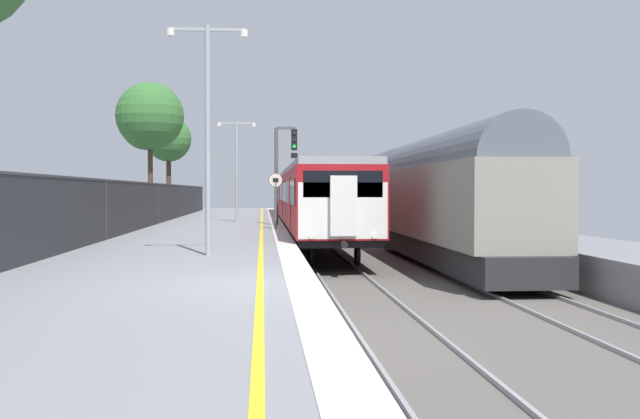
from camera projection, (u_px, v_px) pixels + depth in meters
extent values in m
cube|color=gray|center=(133.00, 316.00, 12.05)|extent=(6.40, 110.00, 1.00)
cube|color=silver|center=(304.00, 284.00, 12.27)|extent=(0.60, 110.00, 0.01)
cube|color=yellow|center=(260.00, 284.00, 12.21)|extent=(0.12, 110.00, 0.01)
cube|color=#56514C|center=(627.00, 342.00, 12.77)|extent=(11.00, 110.00, 0.20)
cube|color=gray|center=(360.00, 339.00, 12.37)|extent=(0.07, 110.00, 0.08)
cube|color=gray|center=(441.00, 337.00, 12.49)|extent=(0.07, 110.00, 0.08)
cube|color=gray|center=(583.00, 335.00, 12.70)|extent=(0.07, 110.00, 0.08)
cube|color=maroon|center=(317.00, 199.00, 31.26)|extent=(2.80, 19.93, 2.30)
cube|color=black|center=(317.00, 228.00, 31.29)|extent=(2.64, 19.33, 0.25)
cube|color=gray|center=(317.00, 170.00, 31.23)|extent=(2.68, 19.93, 0.24)
cube|color=black|center=(285.00, 192.00, 31.14)|extent=(0.02, 18.33, 0.84)
cube|color=red|center=(290.00, 203.00, 26.19)|extent=(0.03, 1.10, 1.90)
cube|color=red|center=(282.00, 200.00, 36.11)|extent=(0.03, 1.10, 1.90)
cylinder|color=black|center=(311.00, 254.00, 23.91)|extent=(0.12, 0.84, 0.84)
cylinder|color=black|center=(357.00, 254.00, 24.03)|extent=(0.12, 0.84, 0.84)
cylinder|color=black|center=(293.00, 230.00, 38.58)|extent=(0.12, 0.84, 0.84)
cylinder|color=black|center=(321.00, 230.00, 38.71)|extent=(0.12, 0.84, 0.84)
cube|color=maroon|center=(296.00, 196.00, 51.71)|extent=(2.80, 19.93, 2.30)
cube|color=black|center=(296.00, 213.00, 51.75)|extent=(2.64, 19.33, 0.25)
cube|color=gray|center=(296.00, 178.00, 51.68)|extent=(2.68, 19.93, 0.24)
cube|color=black|center=(276.00, 192.00, 51.59)|extent=(0.02, 18.33, 0.84)
cube|color=red|center=(278.00, 198.00, 46.64)|extent=(0.03, 1.10, 1.90)
cube|color=red|center=(275.00, 197.00, 56.57)|extent=(0.03, 1.10, 1.90)
cylinder|color=black|center=(289.00, 225.00, 44.36)|extent=(0.12, 0.84, 0.84)
cylinder|color=black|center=(314.00, 225.00, 44.48)|extent=(0.12, 0.84, 0.84)
cylinder|color=black|center=(282.00, 217.00, 59.03)|extent=(0.12, 0.84, 0.84)
cylinder|color=black|center=(301.00, 217.00, 59.16)|extent=(0.12, 0.84, 0.84)
cube|color=silver|center=(343.00, 211.00, 21.38)|extent=(2.70, 0.10, 1.70)
cube|color=black|center=(343.00, 184.00, 21.35)|extent=(2.40, 0.08, 0.80)
cube|color=silver|center=(343.00, 206.00, 21.24)|extent=(0.80, 0.24, 1.80)
cylinder|color=white|center=(311.00, 236.00, 21.26)|extent=(0.18, 0.06, 0.18)
cylinder|color=white|center=(375.00, 236.00, 21.41)|extent=(0.18, 0.06, 0.18)
cylinder|color=black|center=(344.00, 245.00, 21.12)|extent=(0.20, 0.35, 0.20)
cube|color=black|center=(296.00, 175.00, 51.67)|extent=(0.60, 0.90, 0.20)
cube|color=#232326|center=(451.00, 249.00, 24.33)|extent=(2.30, 14.79, 0.79)
cube|color=gray|center=(451.00, 202.00, 24.29)|extent=(2.60, 13.99, 2.42)
cylinder|color=#515660|center=(451.00, 167.00, 24.25)|extent=(2.39, 13.59, 2.39)
cylinder|color=black|center=(475.00, 271.00, 18.89)|extent=(0.12, 0.84, 0.84)
cylinder|color=black|center=(533.00, 270.00, 19.02)|extent=(0.12, 0.84, 0.84)
cylinder|color=black|center=(398.00, 242.00, 29.64)|extent=(0.12, 0.84, 0.84)
cylinder|color=black|center=(435.00, 242.00, 29.77)|extent=(0.12, 0.84, 0.84)
cube|color=#232326|center=(377.00, 227.00, 39.86)|extent=(2.30, 14.79, 0.79)
cube|color=gray|center=(377.00, 198.00, 39.82)|extent=(2.60, 13.99, 2.42)
cylinder|color=#515660|center=(377.00, 176.00, 39.79)|extent=(2.39, 13.59, 2.39)
cylinder|color=black|center=(379.00, 235.00, 34.43)|extent=(0.12, 0.84, 0.84)
cylinder|color=black|center=(411.00, 235.00, 34.55)|extent=(0.12, 0.84, 0.84)
cylinder|color=black|center=(352.00, 224.00, 45.18)|extent=(0.12, 0.84, 0.84)
cylinder|color=black|center=(376.00, 224.00, 45.30)|extent=(0.12, 0.84, 0.84)
cube|color=#232326|center=(345.00, 217.00, 55.40)|extent=(2.30, 14.79, 0.79)
cube|color=gray|center=(345.00, 196.00, 55.36)|extent=(2.60, 13.99, 2.42)
cylinder|color=#515660|center=(345.00, 180.00, 55.33)|extent=(2.39, 13.59, 2.39)
cylinder|color=black|center=(343.00, 221.00, 49.96)|extent=(0.12, 0.84, 0.84)
cylinder|color=black|center=(365.00, 221.00, 50.09)|extent=(0.12, 0.84, 0.84)
cylinder|color=black|center=(329.00, 216.00, 60.71)|extent=(0.12, 0.84, 0.84)
cylinder|color=black|center=(347.00, 216.00, 60.84)|extent=(0.12, 0.84, 0.84)
cube|color=#232326|center=(327.00, 211.00, 70.93)|extent=(2.30, 14.79, 0.79)
cube|color=gray|center=(327.00, 195.00, 70.89)|extent=(2.60, 13.99, 2.42)
cylinder|color=#515660|center=(327.00, 183.00, 70.86)|extent=(2.39, 13.59, 2.39)
cylinder|color=black|center=(324.00, 214.00, 65.50)|extent=(0.12, 0.84, 0.84)
cylinder|color=black|center=(341.00, 214.00, 65.62)|extent=(0.12, 0.84, 0.84)
cylinder|color=black|center=(315.00, 211.00, 76.25)|extent=(0.12, 0.84, 0.84)
cylinder|color=black|center=(330.00, 211.00, 76.38)|extent=(0.12, 0.84, 0.84)
cylinder|color=#47474C|center=(276.00, 177.00, 33.79)|extent=(0.18, 0.18, 4.60)
cube|color=#47474C|center=(286.00, 128.00, 33.77)|extent=(0.90, 0.12, 0.12)
cube|color=black|center=(294.00, 140.00, 33.81)|extent=(0.28, 0.20, 1.00)
cylinder|color=black|center=(294.00, 133.00, 33.69)|extent=(0.16, 0.04, 0.16)
cylinder|color=black|center=(294.00, 140.00, 33.69)|extent=(0.16, 0.04, 0.16)
cylinder|color=#19D83F|center=(294.00, 146.00, 33.70)|extent=(0.16, 0.04, 0.16)
cube|color=black|center=(294.00, 156.00, 33.83)|extent=(0.32, 0.16, 0.24)
cylinder|color=#59595B|center=(276.00, 205.00, 30.22)|extent=(0.08, 0.08, 2.02)
cylinder|color=black|center=(276.00, 180.00, 30.19)|extent=(0.59, 0.02, 0.59)
cylinder|color=silver|center=(276.00, 180.00, 30.18)|extent=(0.56, 0.02, 0.56)
cube|color=black|center=(276.00, 180.00, 30.16)|extent=(0.24, 0.01, 0.18)
cylinder|color=#93999E|center=(208.00, 141.00, 17.70)|extent=(0.14, 0.14, 5.71)
cube|color=#93999E|center=(226.00, 30.00, 17.67)|extent=(0.90, 0.08, 0.08)
cylinder|color=silver|center=(244.00, 33.00, 17.71)|extent=(0.20, 0.20, 0.18)
cube|color=#93999E|center=(189.00, 29.00, 17.59)|extent=(0.90, 0.08, 0.08)
cylinder|color=silver|center=(171.00, 32.00, 17.56)|extent=(0.20, 0.20, 0.18)
cylinder|color=#93999E|center=(237.00, 172.00, 37.27)|extent=(0.14, 0.14, 5.27)
cube|color=#93999E|center=(245.00, 123.00, 37.24)|extent=(0.90, 0.08, 0.08)
cylinder|color=silver|center=(254.00, 125.00, 37.28)|extent=(0.20, 0.20, 0.18)
cube|color=#93999E|center=(228.00, 123.00, 37.17)|extent=(0.90, 0.08, 0.08)
cylinder|color=silver|center=(219.00, 124.00, 37.14)|extent=(0.20, 0.20, 0.18)
cylinder|color=#38383D|center=(106.00, 210.00, 23.42)|extent=(0.07, 0.07, 1.97)
cylinder|color=#38383D|center=(158.00, 204.00, 35.07)|extent=(0.07, 0.07, 1.97)
cylinder|color=#38383D|center=(184.00, 201.00, 46.71)|extent=(0.07, 0.07, 1.97)
cylinder|color=#38383D|center=(200.00, 199.00, 58.36)|extent=(0.07, 0.07, 1.97)
cylinder|color=#473323|center=(150.00, 177.00, 42.54)|extent=(0.30, 0.30, 4.97)
sphere|color=#33662D|center=(150.00, 116.00, 42.45)|extent=(4.03, 4.03, 4.03)
sphere|color=#33662D|center=(146.00, 125.00, 42.56)|extent=(3.01, 3.01, 3.01)
cylinder|color=#473323|center=(169.00, 183.00, 51.07)|extent=(0.34, 0.34, 4.45)
sphere|color=#33662D|center=(168.00, 139.00, 50.99)|extent=(3.26, 3.26, 3.26)
sphere|color=#33662D|center=(172.00, 145.00, 51.02)|extent=(2.20, 2.20, 2.20)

